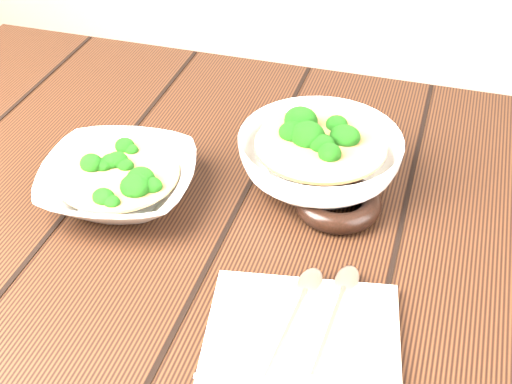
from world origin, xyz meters
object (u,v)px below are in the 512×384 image
at_px(table, 250,287).
at_px(soup_bowl_back, 320,158).
at_px(trivet, 338,203).
at_px(napkin, 302,337).
at_px(soup_bowl_front, 119,181).

relative_size(table, soup_bowl_back, 4.96).
bearing_deg(trivet, napkin, -87.93).
height_order(table, soup_bowl_front, soup_bowl_front).
relative_size(soup_bowl_back, trivet, 2.25).
bearing_deg(soup_bowl_front, soup_bowl_back, 24.96).
height_order(soup_bowl_back, napkin, soup_bowl_back).
height_order(soup_bowl_front, trivet, soup_bowl_front).
distance_m(trivet, napkin, 0.21).
bearing_deg(napkin, soup_bowl_front, 139.88).
xyz_separation_m(soup_bowl_front, trivet, (0.27, 0.05, -0.01)).
bearing_deg(soup_bowl_back, trivet, -56.39).
bearing_deg(soup_bowl_back, soup_bowl_front, -155.04).
height_order(table, soup_bowl_back, soup_bowl_back).
bearing_deg(trivet, soup_bowl_back, 123.61).
relative_size(soup_bowl_front, trivet, 2.05).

